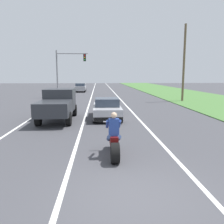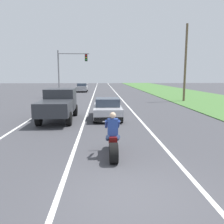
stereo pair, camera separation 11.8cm
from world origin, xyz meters
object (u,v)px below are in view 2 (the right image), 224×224
sports_car_silver (107,109)px  pickup_truck_left_lane_dark_grey (58,103)px  motorcycle_with_rider (113,141)px  traffic_light_mast_near (68,67)px  distant_car_far_ahead (82,87)px

sports_car_silver → pickup_truck_left_lane_dark_grey: bearing=-168.8°
motorcycle_with_rider → traffic_light_mast_near: bearing=101.4°
motorcycle_with_rider → distant_car_far_ahead: bearing=96.3°
traffic_light_mast_near → distant_car_far_ahead: (0.98, 10.10, -3.19)m
motorcycle_with_rider → sports_car_silver: bearing=89.7°
distant_car_far_ahead → motorcycle_with_rider: bearing=-83.7°
motorcycle_with_rider → traffic_light_mast_near: (-4.58, 22.69, 3.37)m
sports_car_silver → distant_car_far_ahead: bearing=98.2°
pickup_truck_left_lane_dark_grey → sports_car_silver: bearing=11.2°
motorcycle_with_rider → pickup_truck_left_lane_dark_grey: pickup_truck_left_lane_dark_grey is taller
pickup_truck_left_lane_dark_grey → traffic_light_mast_near: traffic_light_mast_near is taller
sports_car_silver → traffic_light_mast_near: traffic_light_mast_near is taller
pickup_truck_left_lane_dark_grey → distant_car_far_ahead: size_ratio=1.20×
motorcycle_with_rider → pickup_truck_left_lane_dark_grey: size_ratio=0.46×
traffic_light_mast_near → distant_car_far_ahead: traffic_light_mast_near is taller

